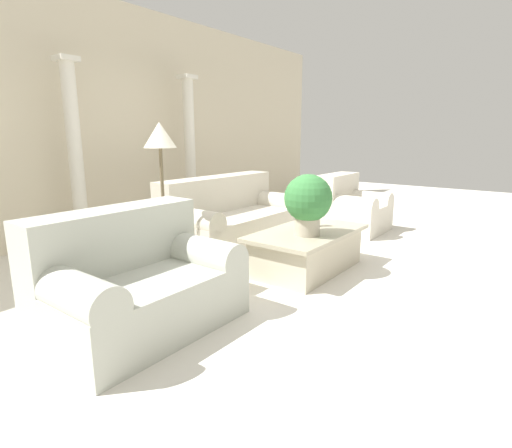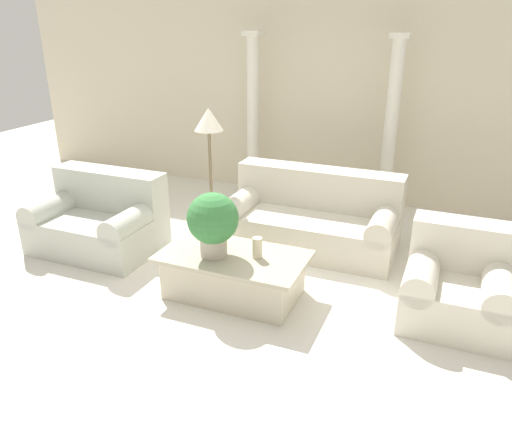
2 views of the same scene
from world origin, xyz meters
The scene contains 11 objects.
ground_plane centered at (0.00, 0.00, 0.00)m, with size 16.00×16.00×0.00m, color silver.
wall_back centered at (0.00, 2.81, 1.60)m, with size 10.00×0.06×3.20m.
sofa_long centered at (0.36, 1.04, 0.34)m, with size 1.92×0.93×0.86m.
loveseat centered at (-1.85, 0.06, 0.35)m, with size 1.36×0.93×0.86m.
coffee_table centered at (0.00, -0.33, 0.22)m, with size 1.37×0.77×0.43m.
potted_plant centered at (-0.16, -0.42, 0.77)m, with size 0.47×0.47×0.60m.
pillar_candle centered at (0.23, -0.30, 0.52)m, with size 0.09×0.09×0.20m.
floor_lamp centered at (-0.86, 0.90, 1.28)m, with size 0.33×0.33×1.53m.
column_left centered at (-0.95, 2.38, 1.17)m, with size 0.23×0.23×2.29m.
column_right centered at (0.95, 2.38, 1.17)m, with size 0.23×0.23×2.29m.
armchair centered at (1.96, 0.07, 0.34)m, with size 0.89×0.88×0.83m.
Camera 2 is at (1.80, -4.08, 2.47)m, focal length 35.00 mm.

